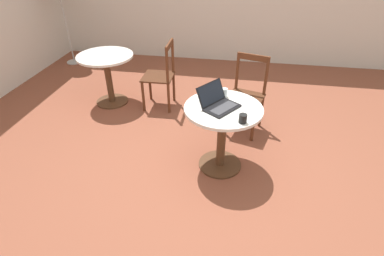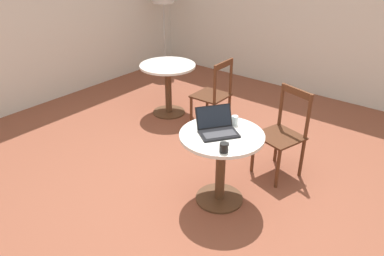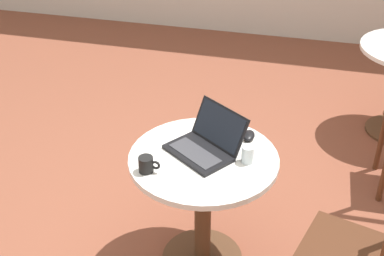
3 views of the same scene
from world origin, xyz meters
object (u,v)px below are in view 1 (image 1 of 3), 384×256
object	(u,v)px
chair_mid_front	(161,76)
drinking_glass	(224,93)
cafe_table_mid	(107,68)
laptop	(219,103)
chair_near_right	(246,96)
mug	(243,118)
mouse	(203,95)
cafe_table_near	(222,124)

from	to	relation	value
chair_mid_front	drinking_glass	world-z (taller)	chair_mid_front
chair_mid_front	cafe_table_mid	bearing A→B (deg)	91.22
chair_mid_front	laptop	size ratio (longest dim) A/B	2.11
cafe_table_mid	drinking_glass	xyz separation A→B (m)	(-0.92, -1.65, 0.23)
chair_near_right	mug	world-z (taller)	chair_near_right
cafe_table_mid	chair_mid_front	distance (m)	0.75
cafe_table_mid	laptop	xyz separation A→B (m)	(-1.14, -1.61, 0.23)
chair_near_right	mouse	world-z (taller)	chair_near_right
chair_near_right	cafe_table_mid	bearing A→B (deg)	78.95
drinking_glass	cafe_table_near	bearing A→B (deg)	-176.89
cafe_table_near	mug	distance (m)	0.37
chair_mid_front	laptop	bearing A→B (deg)	-143.12
laptop	cafe_table_mid	bearing A→B (deg)	54.83
drinking_glass	laptop	bearing A→B (deg)	170.53
cafe_table_near	drinking_glass	bearing A→B (deg)	3.11
mouse	mug	world-z (taller)	mug
laptop	chair_near_right	bearing A→B (deg)	-19.29
cafe_table_near	drinking_glass	xyz separation A→B (m)	(0.21, 0.01, 0.23)
cafe_table_near	chair_near_right	size ratio (longest dim) A/B	0.82
laptop	mouse	bearing A→B (deg)	41.90
mug	chair_mid_front	bearing A→B (deg)	38.38
laptop	mug	bearing A→B (deg)	-134.91
laptop	drinking_glass	distance (m)	0.22
laptop	mouse	size ratio (longest dim) A/B	4.32
cafe_table_near	mug	size ratio (longest dim) A/B	7.00
drinking_glass	cafe_table_mid	bearing A→B (deg)	60.92
cafe_table_mid	chair_near_right	distance (m)	1.92
mouse	mug	xyz separation A→B (m)	(-0.42, -0.40, 0.02)
chair_near_right	laptop	distance (m)	0.87
cafe_table_mid	mouse	bearing A→B (deg)	-123.25
mouse	mug	bearing A→B (deg)	-136.32
chair_near_right	mouse	bearing A→B (deg)	142.60
mouse	laptop	bearing A→B (deg)	-138.10
cafe_table_near	chair_near_right	bearing A→B (deg)	-16.11
chair_near_right	laptop	size ratio (longest dim) A/B	2.11
cafe_table_near	mouse	size ratio (longest dim) A/B	7.42
mouse	cafe_table_mid	bearing A→B (deg)	56.75
chair_near_right	chair_mid_front	bearing A→B (deg)	71.31
cafe_table_near	laptop	bearing A→B (deg)	94.74
chair_mid_front	drinking_glass	distance (m)	1.33
laptop	cafe_table_near	bearing A→B (deg)	-85.26
cafe_table_near	cafe_table_mid	bearing A→B (deg)	55.72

